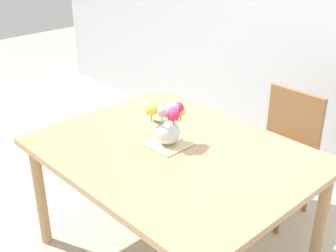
{
  "coord_description": "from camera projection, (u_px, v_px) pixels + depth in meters",
  "views": [
    {
      "loc": [
        1.57,
        -1.53,
        1.98
      ],
      "look_at": [
        -0.07,
        0.02,
        0.9
      ],
      "focal_mm": 47.08,
      "sensor_mm": 36.0,
      "label": 1
    }
  ],
  "objects": [
    {
      "name": "back_wall",
      "position": [
        331.0,
        3.0,
        3.22
      ],
      "size": [
        7.0,
        0.1,
        2.8
      ],
      "primitive_type": "cube",
      "color": "silver",
      "rests_on": "ground_plane"
    },
    {
      "name": "dining_table",
      "position": [
        174.0,
        163.0,
        2.54
      ],
      "size": [
        1.53,
        1.2,
        0.78
      ],
      "color": "tan",
      "rests_on": "ground_plane"
    },
    {
      "name": "chair_far",
      "position": [
        283.0,
        145.0,
        3.1
      ],
      "size": [
        0.42,
        0.42,
        0.9
      ],
      "rotation": [
        0.0,
        0.0,
        3.14
      ],
      "color": "olive",
      "rests_on": "ground_plane"
    },
    {
      "name": "placemat",
      "position": [
        168.0,
        144.0,
        2.56
      ],
      "size": [
        0.23,
        0.23,
        0.01
      ],
      "primitive_type": "cube",
      "color": "#CCB789",
      "rests_on": "dining_table"
    },
    {
      "name": "flower_vase",
      "position": [
        168.0,
        123.0,
        2.51
      ],
      "size": [
        0.2,
        0.19,
        0.26
      ],
      "color": "silver",
      "rests_on": "placemat"
    }
  ]
}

